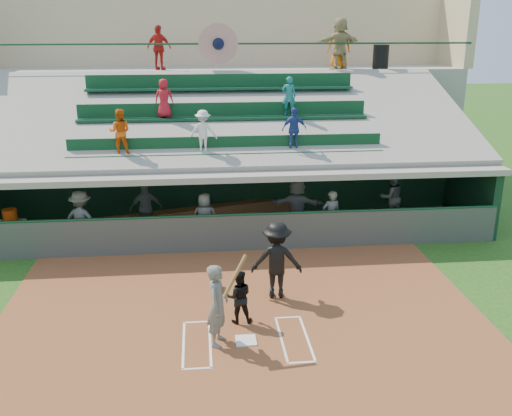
{
  "coord_description": "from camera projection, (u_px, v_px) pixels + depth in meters",
  "views": [
    {
      "loc": [
        -0.86,
        -10.45,
        6.38
      ],
      "look_at": [
        0.57,
        3.5,
        1.8
      ],
      "focal_mm": 40.0,
      "sensor_mm": 36.0,
      "label": 1
    }
  ],
  "objects": [
    {
      "name": "grandstand",
      "position": [
        221.0,
        139.0,
        21.18
      ],
      "size": [
        20.4,
        10.4,
        7.8
      ],
      "color": "#474C47",
      "rests_on": "ground"
    },
    {
      "name": "dugout_player_c",
      "position": [
        205.0,
        218.0,
        16.99
      ],
      "size": [
        0.81,
        0.58,
        1.55
      ],
      "primitive_type": "imported",
      "rotation": [
        0.0,
        0.0,
        3.03
      ],
      "color": "#5A5D57",
      "rests_on": "dugout_floor"
    },
    {
      "name": "dugout_player_a",
      "position": [
        82.0,
        220.0,
        16.56
      ],
      "size": [
        1.25,
        0.91,
        1.75
      ],
      "primitive_type": "imported",
      "rotation": [
        0.0,
        0.0,
        2.89
      ],
      "color": "#555753",
      "rests_on": "dugout_floor"
    },
    {
      "name": "concourse_staff_b",
      "position": [
        339.0,
        45.0,
        22.71
      ],
      "size": [
        0.97,
        0.69,
        1.86
      ],
      "primitive_type": "imported",
      "rotation": [
        0.0,
        0.0,
        3.02
      ],
      "color": "#D05F0C",
      "rests_on": "concourse_slab"
    },
    {
      "name": "concourse_staff_a",
      "position": [
        159.0,
        48.0,
        22.03
      ],
      "size": [
        1.07,
        0.74,
        1.69
      ],
      "primitive_type": "imported",
      "rotation": [
        0.0,
        0.0,
        2.77
      ],
      "color": "red",
      "rests_on": "concourse_slab"
    },
    {
      "name": "home_umpire",
      "position": [
        277.0,
        260.0,
        13.62
      ],
      "size": [
        1.3,
        0.84,
        1.9
      ],
      "primitive_type": "imported",
      "rotation": [
        0.0,
        0.0,
        3.03
      ],
      "color": "black",
      "rests_on": "dirt_slab"
    },
    {
      "name": "ground",
      "position": [
        246.0,
        342.0,
        11.95
      ],
      "size": [
        100.0,
        100.0,
        0.0
      ],
      "primitive_type": "plane",
      "color": "#224C15",
      "rests_on": "ground"
    },
    {
      "name": "water_cooler",
      "position": [
        10.0,
        216.0,
        16.79
      ],
      "size": [
        0.41,
        0.41,
        0.41
      ],
      "primitive_type": "cylinder",
      "color": "#E0490D",
      "rests_on": "white_table"
    },
    {
      "name": "home_plate",
      "position": [
        246.0,
        340.0,
        11.93
      ],
      "size": [
        0.43,
        0.43,
        0.03
      ],
      "primitive_type": "cube",
      "color": "white",
      "rests_on": "dirt_slab"
    },
    {
      "name": "white_table",
      "position": [
        12.0,
        233.0,
        17.0
      ],
      "size": [
        0.79,
        0.59,
        0.69
      ],
      "primitive_type": "cube",
      "rotation": [
        0.0,
        0.0,
        -0.0
      ],
      "color": "white",
      "rests_on": "dugout_floor"
    },
    {
      "name": "batters_box_chalk",
      "position": [
        246.0,
        341.0,
        11.94
      ],
      "size": [
        2.65,
        1.85,
        0.01
      ],
      "color": "white",
      "rests_on": "dirt_slab"
    },
    {
      "name": "batter_at_plate",
      "position": [
        218.0,
        305.0,
        11.59
      ],
      "size": [
        0.92,
        0.79,
        1.95
      ],
      "color": "#535651",
      "rests_on": "dirt_slab"
    },
    {
      "name": "dirt_slab",
      "position": [
        244.0,
        329.0,
        12.41
      ],
      "size": [
        11.0,
        9.0,
        0.02
      ],
      "primitive_type": "cube",
      "color": "brown",
      "rests_on": "ground"
    },
    {
      "name": "concourse_slab",
      "position": [
        218.0,
        124.0,
        24.0
      ],
      "size": [
        20.0,
        3.0,
        4.6
      ],
      "primitive_type": "cube",
      "color": "gray",
      "rests_on": "ground"
    },
    {
      "name": "dugout_player_e",
      "position": [
        331.0,
        216.0,
        17.2
      ],
      "size": [
        0.62,
        0.46,
        1.56
      ],
      "primitive_type": "imported",
      "rotation": [
        0.0,
        0.0,
        3.31
      ],
      "color": "#585A55",
      "rests_on": "dugout_floor"
    },
    {
      "name": "dugout_player_b",
      "position": [
        146.0,
        209.0,
        17.66
      ],
      "size": [
        1.04,
        0.58,
        1.68
      ],
      "primitive_type": "imported",
      "rotation": [
        0.0,
        0.0,
        3.32
      ],
      "color": "#50524E",
      "rests_on": "dugout_floor"
    },
    {
      "name": "dugout_bench",
      "position": [
        228.0,
        211.0,
        19.35
      ],
      "size": [
        15.24,
        4.9,
        0.47
      ],
      "primitive_type": "cube",
      "rotation": [
        0.0,
        0.0,
        0.29
      ],
      "color": "#956336",
      "rests_on": "dugout_floor"
    },
    {
      "name": "trash_bin",
      "position": [
        381.0,
        57.0,
        22.6
      ],
      "size": [
        0.62,
        0.62,
        0.93
      ],
      "primitive_type": "cylinder",
      "color": "black",
      "rests_on": "concourse_slab"
    },
    {
      "name": "dugout_floor",
      "position": [
        228.0,
        230.0,
        18.32
      ],
      "size": [
        16.0,
        3.5,
        0.04
      ],
      "primitive_type": "cube",
      "color": "gray",
      "rests_on": "ground"
    },
    {
      "name": "dugout_player_f",
      "position": [
        391.0,
        197.0,
        18.84
      ],
      "size": [
        0.89,
        0.74,
        1.67
      ],
      "primitive_type": "imported",
      "rotation": [
        0.0,
        0.0,
        3.28
      ],
      "color": "#585B56",
      "rests_on": "dugout_floor"
    },
    {
      "name": "dugout_player_d",
      "position": [
        297.0,
        206.0,
        17.72
      ],
      "size": [
        1.73,
        0.87,
        1.79
      ],
      "primitive_type": "imported",
      "rotation": [
        0.0,
        0.0,
        2.93
      ],
      "color": "#5F635D",
      "rests_on": "dugout_floor"
    },
    {
      "name": "catcher",
      "position": [
        239.0,
        297.0,
        12.53
      ],
      "size": [
        0.6,
        0.47,
        1.23
      ],
      "primitive_type": "imported",
      "rotation": [
        0.0,
        0.0,
        3.14
      ],
      "color": "black",
      "rests_on": "dirt_slab"
    },
    {
      "name": "concourse_staff_c",
      "position": [
        340.0,
        43.0,
        22.34
      ],
      "size": [
        1.93,
        1.15,
        1.98
      ],
      "primitive_type": "imported",
      "rotation": [
        0.0,
        0.0,
        3.47
      ],
      "color": "tan",
      "rests_on": "concourse_slab"
    }
  ]
}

